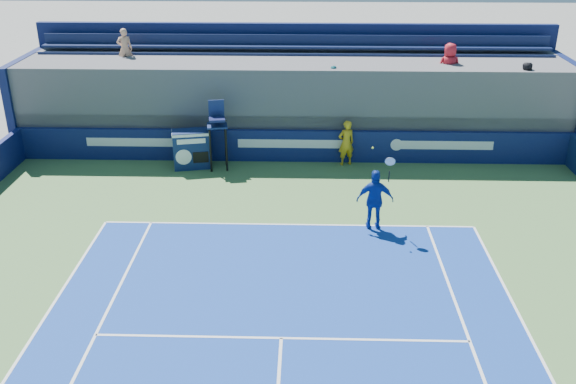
{
  "coord_description": "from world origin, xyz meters",
  "views": [
    {
      "loc": [
        0.48,
        -5.11,
        8.71
      ],
      "look_at": [
        0.0,
        11.5,
        1.25
      ],
      "focal_mm": 40.0,
      "sensor_mm": 36.0,
      "label": 1
    }
  ],
  "objects_px": {
    "match_clock": "(191,148)",
    "ball_person": "(346,143)",
    "tennis_player": "(375,200)",
    "umpire_chair": "(217,128)"
  },
  "relations": [
    {
      "from": "match_clock",
      "to": "umpire_chair",
      "type": "xyz_separation_m",
      "value": [
        0.97,
        -0.06,
        0.79
      ]
    },
    {
      "from": "ball_person",
      "to": "tennis_player",
      "type": "relative_size",
      "value": 0.65
    },
    {
      "from": "match_clock",
      "to": "ball_person",
      "type": "bearing_deg",
      "value": 4.29
    },
    {
      "from": "ball_person",
      "to": "tennis_player",
      "type": "height_order",
      "value": "tennis_player"
    },
    {
      "from": "ball_person",
      "to": "match_clock",
      "type": "bearing_deg",
      "value": -16.21
    },
    {
      "from": "ball_person",
      "to": "umpire_chair",
      "type": "height_order",
      "value": "umpire_chair"
    },
    {
      "from": "umpire_chair",
      "to": "match_clock",
      "type": "bearing_deg",
      "value": 176.45
    },
    {
      "from": "ball_person",
      "to": "tennis_player",
      "type": "xyz_separation_m",
      "value": [
        0.56,
        -5.05,
        0.08
      ]
    },
    {
      "from": "match_clock",
      "to": "tennis_player",
      "type": "height_order",
      "value": "tennis_player"
    },
    {
      "from": "match_clock",
      "to": "tennis_player",
      "type": "xyz_separation_m",
      "value": [
        6.12,
        -4.63,
        0.18
      ]
    }
  ]
}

